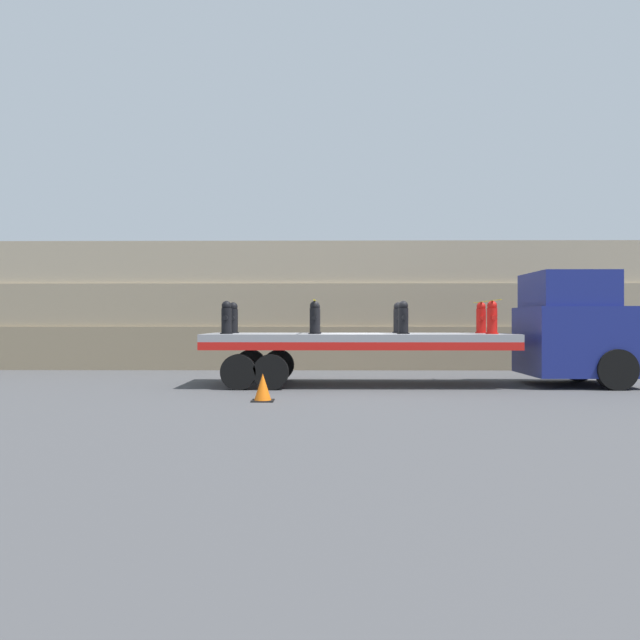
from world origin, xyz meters
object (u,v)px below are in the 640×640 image
Objects in this scene: fire_hydrant_red_far_3 at (481,318)px; traffic_cone at (263,388)px; flatbed_trailer at (340,343)px; fire_hydrant_black_near_0 at (226,318)px; fire_hydrant_black_near_2 at (403,318)px; truck_cab at (579,329)px; fire_hydrant_black_far_2 at (398,318)px; fire_hydrant_black_far_0 at (233,318)px; fire_hydrant_black_far_1 at (316,318)px; fire_hydrant_red_near_3 at (492,318)px; fire_hydrant_black_near_1 at (315,318)px.

fire_hydrant_red_far_3 reaches higher than traffic_cone.
flatbed_trailer is 3.06m from fire_hydrant_black_near_0.
fire_hydrant_black_near_2 is (1.61, -0.57, 0.67)m from flatbed_trailer.
fire_hydrant_black_near_2 is at bearing -153.43° from fire_hydrant_red_far_3.
fire_hydrant_black_near_2 reaches higher than traffic_cone.
fire_hydrant_black_far_2 is at bearing 173.15° from truck_cab.
traffic_cone is at bearing -72.70° from fire_hydrant_black_far_0.
truck_cab is at bearing -13.02° from fire_hydrant_red_far_3.
truck_cab is 3.50× the size of fire_hydrant_black_far_1.
fire_hydrant_red_near_3 is 6.43m from traffic_cone.
fire_hydrant_red_far_3 is at bearing 0.00° from fire_hydrant_black_far_2.
truck_cab is 0.37× the size of flatbed_trailer.
traffic_cone is (-5.59, -3.94, -1.49)m from fire_hydrant_red_far_3.
flatbed_trailer is at bearing 171.68° from fire_hydrant_red_near_3.
truck_cab reaches higher than fire_hydrant_black_far_0.
fire_hydrant_black_far_2 is (1.61, 0.57, 0.67)m from flatbed_trailer.
fire_hydrant_black_far_2 reaches higher than flatbed_trailer.
fire_hydrant_red_far_3 is (3.89, 0.57, 0.67)m from flatbed_trailer.
fire_hydrant_red_far_3 is (2.27, 1.14, 0.00)m from fire_hydrant_black_near_2.
flatbed_trailer is at bearing -160.61° from fire_hydrant_black_far_2.
fire_hydrant_black_far_2 is (-4.73, 0.57, 0.30)m from truck_cab.
fire_hydrant_black_far_0 and fire_hydrant_red_near_3 have the same top height.
fire_hydrant_black_near_1 is at bearing -153.43° from fire_hydrant_black_far_2.
truck_cab reaches higher than flatbed_trailer.
fire_hydrant_black_far_1 is (2.27, 0.00, 0.00)m from fire_hydrant_black_far_0.
fire_hydrant_black_near_2 is 1.00× the size of fire_hydrant_black_far_2.
truck_cab is 3.50× the size of fire_hydrant_black_near_2.
fire_hydrant_black_far_0 is 4.54m from fire_hydrant_black_far_2.
fire_hydrant_red_near_3 is at bearing -9.46° from fire_hydrant_black_far_0.
fire_hydrant_black_far_2 is (2.27, 0.00, 0.00)m from fire_hydrant_black_far_1.
fire_hydrant_black_near_2 is at bearing -19.39° from flatbed_trailer.
fire_hydrant_black_far_1 is (-7.00, 0.57, 0.30)m from truck_cab.
fire_hydrant_black_near_2 reaches higher than flatbed_trailer.
fire_hydrant_black_far_0 is 1.00× the size of fire_hydrant_black_far_1.
fire_hydrant_black_far_1 and fire_hydrant_black_far_2 have the same top height.
fire_hydrant_black_far_0 is at bearing 180.00° from fire_hydrant_black_far_1.
fire_hydrant_black_near_1 is at bearing 69.55° from traffic_cone.
fire_hydrant_red_far_3 reaches higher than flatbed_trailer.
fire_hydrant_black_near_0 is 1.00× the size of fire_hydrant_black_far_0.
traffic_cone is at bearing -104.86° from fire_hydrant_black_far_1.
fire_hydrant_black_near_2 is 1.00× the size of fire_hydrant_red_near_3.
fire_hydrant_black_near_1 reaches higher than traffic_cone.
traffic_cone is at bearing -144.83° from fire_hydrant_red_far_3.
fire_hydrant_black_near_2 is at bearing 180.00° from fire_hydrant_red_near_3.
flatbed_trailer is 1.84m from fire_hydrant_black_far_2.
fire_hydrant_black_near_2 is 1.14m from fire_hydrant_black_far_2.
truck_cab reaches higher than fire_hydrant_black_far_1.
fire_hydrant_red_near_3 is at bearing -14.04° from fire_hydrant_black_far_1.
fire_hydrant_black_near_1 is 1.00× the size of fire_hydrant_red_near_3.
fire_hydrant_black_near_0 is at bearing -153.43° from fire_hydrant_black_far_1.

